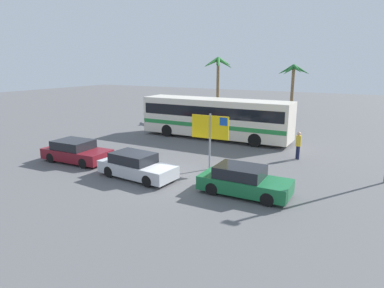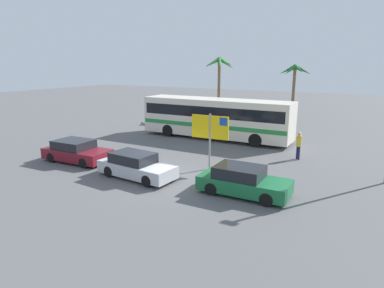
{
  "view_description": "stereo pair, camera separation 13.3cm",
  "coord_description": "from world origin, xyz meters",
  "px_view_note": "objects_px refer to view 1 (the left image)",
  "views": [
    {
      "loc": [
        9.59,
        -13.91,
        5.86
      ],
      "look_at": [
        0.53,
        2.65,
        1.3
      ],
      "focal_mm": 31.06,
      "sensor_mm": 36.0,
      "label": 1
    },
    {
      "loc": [
        9.7,
        -13.85,
        5.86
      ],
      "look_at": [
        0.53,
        2.65,
        1.3
      ],
      "focal_mm": 31.06,
      "sensor_mm": 36.0,
      "label": 2
    }
  ],
  "objects_px": {
    "car_green": "(243,181)",
    "car_silver": "(136,166)",
    "bus_front_coach": "(215,116)",
    "car_maroon": "(76,151)",
    "ferry_sign": "(211,129)",
    "pedestrian_near_sign": "(298,143)"
  },
  "relations": [
    {
      "from": "ferry_sign",
      "to": "pedestrian_near_sign",
      "type": "distance_m",
      "value": 6.14
    },
    {
      "from": "bus_front_coach",
      "to": "car_maroon",
      "type": "xyz_separation_m",
      "value": [
        -4.7,
        -10.04,
        -1.15
      ]
    },
    {
      "from": "bus_front_coach",
      "to": "car_silver",
      "type": "bearing_deg",
      "value": -87.92
    },
    {
      "from": "car_maroon",
      "to": "pedestrian_near_sign",
      "type": "bearing_deg",
      "value": 28.49
    },
    {
      "from": "ferry_sign",
      "to": "car_silver",
      "type": "relative_size",
      "value": 0.73
    },
    {
      "from": "car_silver",
      "to": "pedestrian_near_sign",
      "type": "relative_size",
      "value": 2.51
    },
    {
      "from": "bus_front_coach",
      "to": "car_maroon",
      "type": "relative_size",
      "value": 2.82
    },
    {
      "from": "pedestrian_near_sign",
      "to": "bus_front_coach",
      "type": "bearing_deg",
      "value": 112.16
    },
    {
      "from": "car_green",
      "to": "car_silver",
      "type": "relative_size",
      "value": 0.94
    },
    {
      "from": "bus_front_coach",
      "to": "ferry_sign",
      "type": "xyz_separation_m",
      "value": [
        3.21,
        -7.5,
        0.54
      ]
    },
    {
      "from": "car_maroon",
      "to": "pedestrian_near_sign",
      "type": "xyz_separation_m",
      "value": [
        11.84,
        7.08,
        0.4
      ]
    },
    {
      "from": "bus_front_coach",
      "to": "car_green",
      "type": "bearing_deg",
      "value": -58.73
    },
    {
      "from": "pedestrian_near_sign",
      "to": "car_maroon",
      "type": "bearing_deg",
      "value": 165.58
    },
    {
      "from": "car_silver",
      "to": "car_maroon",
      "type": "bearing_deg",
      "value": 177.76
    },
    {
      "from": "ferry_sign",
      "to": "car_maroon",
      "type": "bearing_deg",
      "value": -164.62
    },
    {
      "from": "car_green",
      "to": "pedestrian_near_sign",
      "type": "relative_size",
      "value": 2.37
    },
    {
      "from": "ferry_sign",
      "to": "car_maroon",
      "type": "distance_m",
      "value": 8.48
    },
    {
      "from": "car_green",
      "to": "pedestrian_near_sign",
      "type": "height_order",
      "value": "pedestrian_near_sign"
    },
    {
      "from": "car_green",
      "to": "bus_front_coach",
      "type": "bearing_deg",
      "value": 120.78
    },
    {
      "from": "bus_front_coach",
      "to": "car_green",
      "type": "xyz_separation_m",
      "value": [
        6.14,
        -10.11,
        -1.15
      ]
    },
    {
      "from": "car_green",
      "to": "car_silver",
      "type": "xyz_separation_m",
      "value": [
        -5.75,
        -0.54,
        -0.0
      ]
    },
    {
      "from": "ferry_sign",
      "to": "car_silver",
      "type": "bearing_deg",
      "value": -134.32
    }
  ]
}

